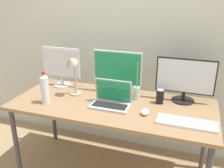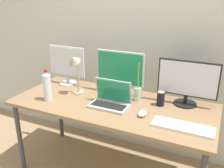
{
  "view_description": "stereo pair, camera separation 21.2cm",
  "coord_description": "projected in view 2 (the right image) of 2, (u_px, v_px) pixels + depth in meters",
  "views": [
    {
      "loc": [
        0.64,
        -1.88,
        1.68
      ],
      "look_at": [
        0.0,
        0.0,
        0.92
      ],
      "focal_mm": 40.0,
      "sensor_mm": 36.0,
      "label": 1
    },
    {
      "loc": [
        0.84,
        -1.8,
        1.68
      ],
      "look_at": [
        0.0,
        0.0,
        0.92
      ],
      "focal_mm": 40.0,
      "sensor_mm": 36.0,
      "label": 2
    }
  ],
  "objects": [
    {
      "name": "monitor_right",
      "position": [
        187.0,
        82.0,
        2.09
      ],
      "size": [
        0.5,
        0.2,
        0.39
      ],
      "color": "black",
      "rests_on": "work_desk"
    },
    {
      "name": "laptop_silver",
      "position": [
        111.0,
        100.0,
        2.13
      ],
      "size": [
        0.33,
        0.21,
        0.22
      ],
      "color": "#B7B7BC",
      "rests_on": "work_desk"
    },
    {
      "name": "keyboard_main",
      "position": [
        183.0,
        127.0,
        1.79
      ],
      "size": [
        0.44,
        0.15,
        0.02
      ],
      "primitive_type": "cube",
      "rotation": [
        0.0,
        0.0,
        -0.01
      ],
      "color": "white",
      "rests_on": "work_desk"
    },
    {
      "name": "bamboo_vase",
      "position": [
        138.0,
        93.0,
        2.22
      ],
      "size": [
        0.07,
        0.07,
        0.35
      ],
      "color": "#B2D1B7",
      "rests_on": "work_desk"
    },
    {
      "name": "soda_can_near_keyboard",
      "position": [
        161.0,
        99.0,
        2.13
      ],
      "size": [
        0.07,
        0.07,
        0.13
      ],
      "color": "black",
      "rests_on": "work_desk"
    },
    {
      "name": "mouse_by_keyboard",
      "position": [
        142.0,
        113.0,
        1.97
      ],
      "size": [
        0.07,
        0.11,
        0.04
      ],
      "primitive_type": "ellipsoid",
      "rotation": [
        0.0,
        0.0,
        -0.0
      ],
      "color": "silver",
      "rests_on": "work_desk"
    },
    {
      "name": "work_desk",
      "position": [
        112.0,
        109.0,
        2.21
      ],
      "size": [
        1.77,
        0.77,
        0.74
      ],
      "color": "#424247",
      "rests_on": "ground"
    },
    {
      "name": "monitor_center",
      "position": [
        120.0,
        71.0,
        2.32
      ],
      "size": [
        0.46,
        0.18,
        0.41
      ],
      "color": "silver",
      "rests_on": "work_desk"
    },
    {
      "name": "water_bottle",
      "position": [
        47.0,
        86.0,
        2.2
      ],
      "size": [
        0.07,
        0.07,
        0.29
      ],
      "color": "silver",
      "rests_on": "work_desk"
    },
    {
      "name": "wall_back",
      "position": [
        137.0,
        30.0,
        2.49
      ],
      "size": [
        7.0,
        0.08,
        2.6
      ],
      "primitive_type": "cube",
      "color": "silver",
      "rests_on": "ground"
    },
    {
      "name": "desk_lamp",
      "position": [
        75.0,
        67.0,
        2.28
      ],
      "size": [
        0.11,
        0.18,
        0.4
      ],
      "color": "tan",
      "rests_on": "work_desk"
    },
    {
      "name": "monitor_left",
      "position": [
        67.0,
        64.0,
        2.56
      ],
      "size": [
        0.41,
        0.18,
        0.4
      ],
      "color": "silver",
      "rests_on": "work_desk"
    }
  ]
}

